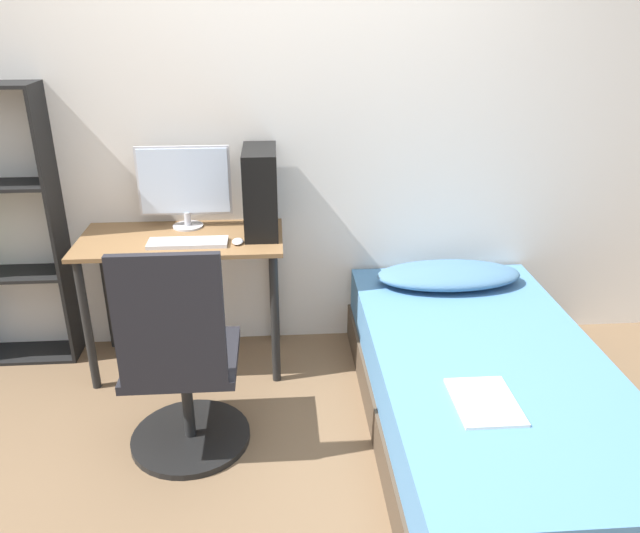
{
  "coord_description": "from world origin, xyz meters",
  "views": [
    {
      "loc": [
        -0.01,
        -1.96,
        1.88
      ],
      "look_at": [
        0.17,
        0.64,
        0.75
      ],
      "focal_mm": 35.0,
      "sensor_mm": 36.0,
      "label": 1
    }
  ],
  "objects_px": {
    "office_chair": "(182,377)",
    "keyboard": "(188,243)",
    "monitor": "(184,184)",
    "pc_tower": "(261,191)",
    "bed": "(486,397)"
  },
  "relations": [
    {
      "from": "office_chair",
      "to": "keyboard",
      "type": "bearing_deg",
      "value": 92.07
    },
    {
      "from": "monitor",
      "to": "pc_tower",
      "type": "bearing_deg",
      "value": -14.84
    },
    {
      "from": "bed",
      "to": "monitor",
      "type": "relative_size",
      "value": 4.13
    },
    {
      "from": "bed",
      "to": "monitor",
      "type": "height_order",
      "value": "monitor"
    },
    {
      "from": "bed",
      "to": "pc_tower",
      "type": "distance_m",
      "value": 1.48
    },
    {
      "from": "keyboard",
      "to": "pc_tower",
      "type": "height_order",
      "value": "pc_tower"
    },
    {
      "from": "office_chair",
      "to": "keyboard",
      "type": "distance_m",
      "value": 0.74
    },
    {
      "from": "monitor",
      "to": "keyboard",
      "type": "height_order",
      "value": "monitor"
    },
    {
      "from": "bed",
      "to": "keyboard",
      "type": "height_order",
      "value": "keyboard"
    },
    {
      "from": "bed",
      "to": "monitor",
      "type": "distance_m",
      "value": 1.83
    },
    {
      "from": "office_chair",
      "to": "bed",
      "type": "relative_size",
      "value": 0.51
    },
    {
      "from": "monitor",
      "to": "bed",
      "type": "bearing_deg",
      "value": -32.69
    },
    {
      "from": "pc_tower",
      "to": "monitor",
      "type": "bearing_deg",
      "value": 165.16
    },
    {
      "from": "bed",
      "to": "pc_tower",
      "type": "bearing_deg",
      "value": 141.66
    },
    {
      "from": "office_chair",
      "to": "monitor",
      "type": "height_order",
      "value": "monitor"
    }
  ]
}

